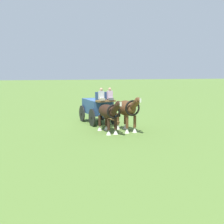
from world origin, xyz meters
name	(u,v)px	position (x,y,z in m)	size (l,w,h in m)	color
ground_plane	(97,123)	(0.00, 0.00, 0.00)	(220.00, 220.00, 0.00)	olive
show_wagon	(98,107)	(0.16, 0.02, 1.21)	(5.88, 2.21, 2.71)	#2D4C7A
draft_horse_near	(127,109)	(3.64, 1.19, 1.43)	(3.05, 1.26, 2.31)	brown
draft_horse_off	(108,112)	(3.85, -0.09, 1.29)	(3.23, 1.16, 2.15)	#331E14
sponsor_banner	(91,109)	(-4.44, 0.36, 0.55)	(3.20, 0.06, 1.10)	#1959B2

